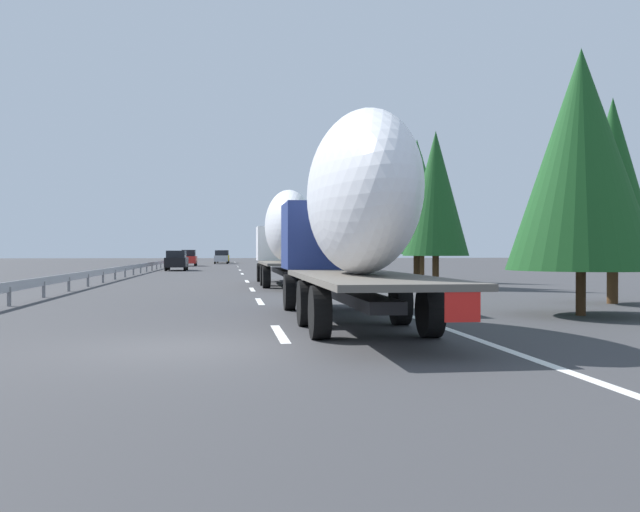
{
  "coord_description": "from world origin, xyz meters",
  "views": [
    {
      "loc": [
        -12.38,
        -0.74,
        1.7
      ],
      "look_at": [
        17.62,
        -4.69,
        1.5
      ],
      "focal_mm": 39.18,
      "sensor_mm": 36.0,
      "label": 1
    }
  ],
  "objects_px": {
    "truck_lead": "(286,233)",
    "car_yellow_coupe": "(223,257)",
    "road_sign": "(307,246)",
    "truck_trailing": "(352,211)",
    "car_red_compact": "(189,258)",
    "car_silver_hatch": "(221,257)",
    "car_black_suv": "(177,260)"
  },
  "relations": [
    {
      "from": "car_yellow_coupe",
      "to": "road_sign",
      "type": "relative_size",
      "value": 1.34
    },
    {
      "from": "truck_lead",
      "to": "car_red_compact",
      "type": "xyz_separation_m",
      "value": [
        48.4,
        7.43,
        -1.66
      ]
    },
    {
      "from": "road_sign",
      "to": "car_red_compact",
      "type": "bearing_deg",
      "value": 19.18
    },
    {
      "from": "truck_trailing",
      "to": "car_silver_hatch",
      "type": "bearing_deg",
      "value": 2.69
    },
    {
      "from": "car_black_suv",
      "to": "truck_trailing",
      "type": "bearing_deg",
      "value": -171.1
    },
    {
      "from": "truck_lead",
      "to": "car_yellow_coupe",
      "type": "height_order",
      "value": "truck_lead"
    },
    {
      "from": "truck_lead",
      "to": "road_sign",
      "type": "height_order",
      "value": "truck_lead"
    },
    {
      "from": "truck_lead",
      "to": "car_yellow_coupe",
      "type": "distance_m",
      "value": 71.58
    },
    {
      "from": "truck_trailing",
      "to": "car_silver_hatch",
      "type": "height_order",
      "value": "truck_trailing"
    },
    {
      "from": "car_yellow_coupe",
      "to": "car_black_suv",
      "type": "bearing_deg",
      "value": 174.9
    },
    {
      "from": "truck_lead",
      "to": "truck_trailing",
      "type": "height_order",
      "value": "truck_trailing"
    },
    {
      "from": "truck_trailing",
      "to": "car_red_compact",
      "type": "relative_size",
      "value": 2.81
    },
    {
      "from": "car_black_suv",
      "to": "road_sign",
      "type": "relative_size",
      "value": 1.53
    },
    {
      "from": "truck_lead",
      "to": "road_sign",
      "type": "bearing_deg",
      "value": -9.7
    },
    {
      "from": "truck_lead",
      "to": "car_yellow_coupe",
      "type": "relative_size",
      "value": 3.18
    },
    {
      "from": "car_yellow_coupe",
      "to": "truck_lead",
      "type": "bearing_deg",
      "value": -177.1
    },
    {
      "from": "truck_lead",
      "to": "truck_trailing",
      "type": "bearing_deg",
      "value": -180.0
    },
    {
      "from": "truck_trailing",
      "to": "car_red_compact",
      "type": "height_order",
      "value": "truck_trailing"
    },
    {
      "from": "car_silver_hatch",
      "to": "truck_lead",
      "type": "bearing_deg",
      "value": -176.52
    },
    {
      "from": "truck_trailing",
      "to": "road_sign",
      "type": "distance_m",
      "value": 36.96
    },
    {
      "from": "truck_lead",
      "to": "car_black_suv",
      "type": "bearing_deg",
      "value": 14.49
    },
    {
      "from": "car_red_compact",
      "to": "road_sign",
      "type": "relative_size",
      "value": 1.43
    },
    {
      "from": "car_black_suv",
      "to": "car_yellow_coupe",
      "type": "height_order",
      "value": "car_yellow_coupe"
    },
    {
      "from": "road_sign",
      "to": "truck_lead",
      "type": "bearing_deg",
      "value": 170.3
    },
    {
      "from": "car_silver_hatch",
      "to": "road_sign",
      "type": "distance_m",
      "value": 45.41
    },
    {
      "from": "car_red_compact",
      "to": "car_black_suv",
      "type": "bearing_deg",
      "value": 179.97
    },
    {
      "from": "car_black_suv",
      "to": "car_yellow_coupe",
      "type": "distance_m",
      "value": 42.86
    },
    {
      "from": "truck_lead",
      "to": "car_silver_hatch",
      "type": "height_order",
      "value": "truck_lead"
    },
    {
      "from": "truck_lead",
      "to": "car_silver_hatch",
      "type": "bearing_deg",
      "value": 3.48
    },
    {
      "from": "road_sign",
      "to": "car_yellow_coupe",
      "type": "bearing_deg",
      "value": 7.19
    },
    {
      "from": "truck_lead",
      "to": "road_sign",
      "type": "distance_m",
      "value": 18.41
    },
    {
      "from": "car_yellow_coupe",
      "to": "truck_trailing",
      "type": "bearing_deg",
      "value": -177.7
    }
  ]
}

